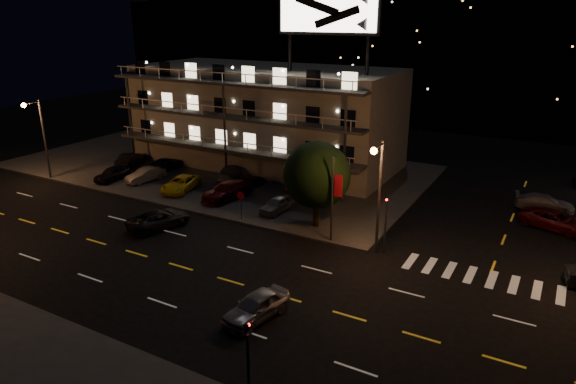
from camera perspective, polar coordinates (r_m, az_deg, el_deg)
The scene contains 25 objects.
ground at distance 33.76m, azimuth -9.21°, elevation -8.96°, with size 140.00×140.00×0.00m, color black.
curb_nw at distance 56.44m, azimuth -7.92°, elevation 2.85°, with size 44.00×24.00×0.15m, color #333431.
motel at distance 56.08m, azimuth -2.41°, elevation 8.45°, with size 28.00×13.80×18.10m.
hill_backdrop at distance 95.20m, azimuth 14.64°, elevation 16.06°, with size 120.00×25.00×24.00m.
streetlight_nw at distance 55.68m, azimuth -25.84°, elevation 6.07°, with size 0.44×1.92×8.00m.
streetlight_nc at distance 34.42m, azimuth 9.97°, elevation 0.56°, with size 0.44×1.92×8.00m.
signal_nw at distance 35.59m, azimuth 10.82°, elevation -2.96°, with size 0.20×0.27×4.60m.
signal_sw at distance 22.03m, azimuth -4.49°, elevation -17.75°, with size 0.20×0.27×4.60m.
banner_north at distance 36.50m, azimuth 5.04°, elevation -0.67°, with size 0.83×0.16×6.40m.
stop_sign at distance 40.98m, azimuth -5.27°, elevation -0.98°, with size 0.91×0.11×2.61m.
tree at distance 38.82m, azimuth 3.17°, elevation 1.69°, with size 5.32×5.12×6.70m.
lot_car_0 at distance 53.72m, azimuth -18.93°, elevation 1.97°, with size 1.60×3.98×1.36m, color black.
lot_car_1 at distance 52.34m, azimuth -15.55°, elevation 1.86°, with size 1.40×4.02×1.33m, color gray.
lot_car_2 at distance 48.79m, azimuth -11.81°, elevation 0.90°, with size 2.19×4.74×1.32m, color yellow.
lot_car_3 at distance 45.97m, azimuth -6.75°, elevation 0.18°, with size 2.13×5.25×1.52m, color #500B0F.
lot_car_4 at distance 42.73m, azimuth -1.22°, elevation -1.38°, with size 1.46×3.63×1.24m, color gray.
lot_car_5 at distance 58.13m, azimuth -17.00°, elevation 3.50°, with size 1.56×4.47×1.47m, color black.
lot_car_6 at distance 55.80m, azimuth -13.50°, elevation 3.05°, with size 2.05×4.46×1.24m, color black.
lot_car_7 at distance 51.94m, azimuth -6.24°, elevation 2.32°, with size 1.84×4.53×1.32m, color gray.
lot_car_8 at distance 48.81m, azimuth -4.32°, elevation 1.23°, with size 1.46×3.64×1.24m, color black.
lot_car_9 at distance 47.95m, azimuth 1.74°, elevation 1.12°, with size 1.62×4.64×1.53m, color #500B0F.
side_car_1 at distance 44.68m, azimuth 27.58°, elevation -2.81°, with size 2.36×5.11×1.42m, color #500B0F.
side_car_2 at distance 48.53m, azimuth 26.62°, elevation -1.06°, with size 1.89×4.65×1.35m, color gray.
road_car_east at distance 28.66m, azimuth -3.53°, elevation -12.55°, with size 1.72×4.26×1.45m, color gray.
road_car_west at distance 41.17m, azimuth -14.14°, elevation -2.92°, with size 2.31×5.01×1.39m, color black.
Camera 1 is at (19.01, -23.00, 15.79)m, focal length 32.00 mm.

